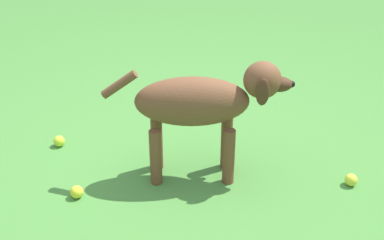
# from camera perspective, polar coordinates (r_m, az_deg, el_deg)

# --- Properties ---
(ground) EXTENTS (14.00, 14.00, 0.00)m
(ground) POSITION_cam_1_polar(r_m,az_deg,el_deg) (2.86, -0.31, -4.72)
(ground) COLOR #478438
(dog) EXTENTS (0.75, 0.68, 0.65)m
(dog) POSITION_cam_1_polar(r_m,az_deg,el_deg) (2.54, 1.27, 1.90)
(dog) COLOR brown
(dog) RESTS_ON ground
(tennis_ball_0) EXTENTS (0.07, 0.07, 0.07)m
(tennis_ball_0) POSITION_cam_1_polar(r_m,az_deg,el_deg) (2.64, -12.90, -7.92)
(tennis_ball_0) COLOR yellow
(tennis_ball_0) RESTS_ON ground
(tennis_ball_1) EXTENTS (0.07, 0.07, 0.07)m
(tennis_ball_1) POSITION_cam_1_polar(r_m,az_deg,el_deg) (2.78, 17.54, -6.47)
(tennis_ball_1) COLOR #D5DD3C
(tennis_ball_1) RESTS_ON ground
(tennis_ball_3) EXTENTS (0.07, 0.07, 0.07)m
(tennis_ball_3) POSITION_cam_1_polar(r_m,az_deg,el_deg) (3.09, -14.79, -2.32)
(tennis_ball_3) COLOR #C5E432
(tennis_ball_3) RESTS_ON ground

